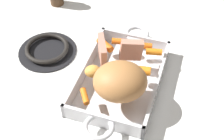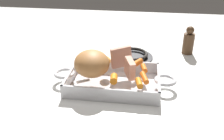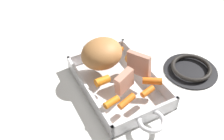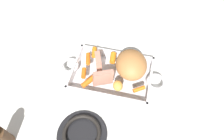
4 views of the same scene
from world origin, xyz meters
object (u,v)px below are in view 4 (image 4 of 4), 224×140
roast_slice_thick (103,78)px  stove_burner_rear (82,134)px  pork_roast (131,65)px  roast_slice_thin (98,62)px  baby_carrot_center_right (88,59)px  baby_carrot_northeast (113,58)px  potato_golden_small (118,86)px  pepper_mill (1,137)px  baby_carrot_short (94,52)px  roasting_dish (112,76)px  baby_carrot_northwest (139,89)px  baby_carrot_southeast (88,82)px  baby_carrot_center_left (84,73)px

roast_slice_thick → stove_burner_rear: roast_slice_thick is taller
pork_roast → roast_slice_thin: pork_roast is taller
baby_carrot_center_right → baby_carrot_northeast: baby_carrot_northeast is taller
potato_golden_small → pepper_mill: pepper_mill is taller
baby_carrot_short → stove_burner_rear: bearing=-82.8°
roasting_dish → roast_slice_thin: bearing=167.2°
pork_roast → baby_carrot_northeast: 0.09m
baby_carrot_northwest → baby_carrot_southeast: bearing=-176.3°
baby_carrot_northwest → stove_burner_rear: baby_carrot_northwest is taller
roasting_dish → stove_burner_rear: bearing=-101.2°
stove_burner_rear → roast_slice_thick: bearing=81.0°
roast_slice_thick → baby_carrot_center_right: roast_slice_thick is taller
baby_carrot_northwest → potato_golden_small: size_ratio=1.07×
roast_slice_thin → baby_carrot_southeast: 0.09m
baby_carrot_short → baby_carrot_northeast: 0.08m
baby_carrot_northwest → stove_burner_rear: bearing=-130.9°
pork_roast → stove_burner_rear: size_ratio=0.76×
baby_carrot_center_right → baby_carrot_center_left: size_ratio=1.29×
baby_carrot_northeast → stove_burner_rear: baby_carrot_northeast is taller
potato_golden_small → roast_slice_thin: bearing=140.2°
roast_slice_thick → baby_carrot_southeast: roast_slice_thick is taller
baby_carrot_northwest → pepper_mill: 0.48m
roasting_dish → baby_carrot_short: (-0.09, 0.07, 0.04)m
baby_carrot_short → potato_golden_small: potato_golden_small is taller
roast_slice_thick → baby_carrot_short: roast_slice_thick is taller
baby_carrot_center_left → baby_carrot_southeast: (0.03, -0.03, 0.00)m
roast_slice_thick → stove_burner_rear: bearing=-99.0°
baby_carrot_northwest → potato_golden_small: bearing=-174.4°
roasting_dish → roast_slice_thin: 0.08m
pork_roast → baby_carrot_northwest: bearing=-59.8°
roast_slice_thick → potato_golden_small: (0.06, -0.01, -0.02)m
roast_slice_thick → baby_carrot_center_left: size_ratio=1.74×
baby_carrot_short → baby_carrot_center_left: bearing=-96.6°
baby_carrot_southeast → stove_burner_rear: (0.03, -0.18, -0.05)m
baby_carrot_center_right → baby_carrot_southeast: (0.03, -0.10, 0.00)m
roast_slice_thick → baby_carrot_short: bearing=118.9°
roast_slice_thick → baby_carrot_northeast: bearing=84.6°
roast_slice_thin → baby_carrot_northwest: (0.17, -0.07, -0.02)m
roast_slice_thick → baby_carrot_center_right: bearing=133.6°
roast_slice_thin → baby_carrot_short: 0.07m
roast_slice_thin → pepper_mill: 0.41m
baby_carrot_center_right → baby_carrot_northwest: 0.24m
baby_carrot_northwest → roast_slice_thick: bearing=180.0°
pork_roast → stove_burner_rear: (-0.12, -0.27, -0.08)m
roasting_dish → roast_slice_thick: 0.09m
roast_slice_thin → stove_burner_rear: roast_slice_thin is taller
pork_roast → roasting_dish: bearing=-164.6°
roasting_dish → baby_carrot_northwest: (0.12, -0.06, 0.04)m
baby_carrot_center_right → baby_carrot_center_left: (0.00, -0.07, -0.00)m
pork_roast → pepper_mill: (-0.36, -0.34, -0.04)m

